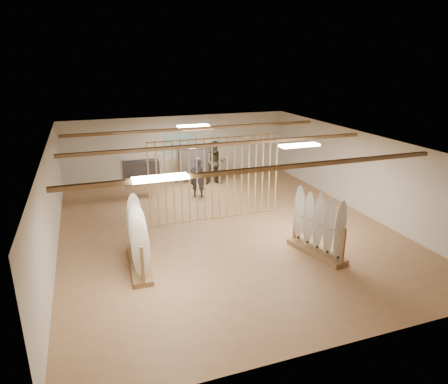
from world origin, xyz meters
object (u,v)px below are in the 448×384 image
object	(u,v)px
rack_left	(138,245)
clothing_rack_b	(195,160)
clothing_rack_a	(141,172)
shopper_a	(198,174)
rack_right	(318,233)
shopper_b	(216,160)

from	to	relation	value
rack_left	clothing_rack_b	world-z (taller)	rack_left
rack_left	clothing_rack_a	distance (m)	5.56
clothing_rack_a	shopper_a	distance (m)	2.16
clothing_rack_a	clothing_rack_b	size ratio (longest dim) A/B	0.99
rack_right	shopper_a	distance (m)	6.06
rack_right	clothing_rack_b	world-z (taller)	rack_right
rack_left	shopper_b	bearing A→B (deg)	59.00
shopper_b	clothing_rack_a	bearing A→B (deg)	-158.73
rack_right	shopper_a	bearing A→B (deg)	92.75
rack_left	clothing_rack_b	bearing A→B (deg)	65.97
clothing_rack_b	shopper_b	world-z (taller)	shopper_b
rack_left	rack_right	xyz separation A→B (m)	(4.74, -0.92, 0.00)
rack_right	shopper_a	xyz separation A→B (m)	(-1.76, 5.79, 0.29)
rack_left	clothing_rack_a	world-z (taller)	rack_left
rack_left	clothing_rack_a	xyz separation A→B (m)	(0.90, 5.47, 0.42)
rack_right	shopper_b	world-z (taller)	shopper_b
clothing_rack_a	shopper_a	world-z (taller)	shopper_a
shopper_b	shopper_a	bearing A→B (deg)	-122.72
rack_left	clothing_rack_b	size ratio (longest dim) A/B	1.39
rack_right	clothing_rack_b	size ratio (longest dim) A/B	1.22
clothing_rack_a	shopper_b	world-z (taller)	shopper_b
rack_right	clothing_rack_a	size ratio (longest dim) A/B	1.23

